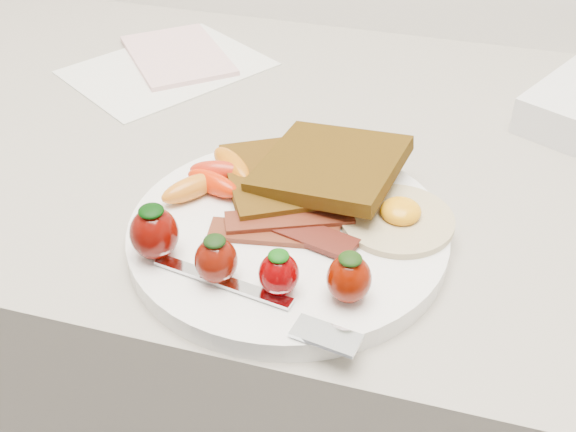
# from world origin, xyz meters

# --- Properties ---
(counter) EXTENTS (2.00, 0.60, 0.90)m
(counter) POSITION_xyz_m (0.00, 1.70, 0.45)
(counter) COLOR gray
(counter) RESTS_ON ground
(plate) EXTENTS (0.27, 0.27, 0.02)m
(plate) POSITION_xyz_m (-0.01, 1.54, 0.91)
(plate) COLOR white
(plate) RESTS_ON counter
(toast_lower) EXTENTS (0.16, 0.16, 0.01)m
(toast_lower) POSITION_xyz_m (-0.03, 1.60, 0.93)
(toast_lower) COLOR #432A09
(toast_lower) RESTS_ON plate
(toast_upper) EXTENTS (0.13, 0.13, 0.03)m
(toast_upper) POSITION_xyz_m (0.01, 1.61, 0.94)
(toast_upper) COLOR black
(toast_upper) RESTS_ON toast_lower
(fried_egg) EXTENTS (0.13, 0.13, 0.02)m
(fried_egg) POSITION_xyz_m (0.08, 1.57, 0.92)
(fried_egg) COLOR beige
(fried_egg) RESTS_ON plate
(bacon_strips) EXTENTS (0.13, 0.07, 0.01)m
(bacon_strips) POSITION_xyz_m (-0.01, 1.53, 0.92)
(bacon_strips) COLOR #4B150E
(bacon_strips) RESTS_ON plate
(baby_carrots) EXTENTS (0.08, 0.10, 0.02)m
(baby_carrots) POSITION_xyz_m (-0.09, 1.58, 0.93)
(baby_carrots) COLOR red
(baby_carrots) RESTS_ON plate
(strawberries) EXTENTS (0.19, 0.05, 0.05)m
(strawberries) POSITION_xyz_m (-0.03, 1.47, 0.94)
(strawberries) COLOR #510602
(strawberries) RESTS_ON plate
(fork) EXTENTS (0.17, 0.06, 0.00)m
(fork) POSITION_xyz_m (0.00, 1.44, 0.92)
(fork) COLOR silver
(fork) RESTS_ON plate
(paper_sheet) EXTENTS (0.26, 0.28, 0.00)m
(paper_sheet) POSITION_xyz_m (-0.25, 1.82, 0.90)
(paper_sheet) COLOR white
(paper_sheet) RESTS_ON counter
(notepad) EXTENTS (0.18, 0.19, 0.01)m
(notepad) POSITION_xyz_m (-0.25, 1.85, 0.91)
(notepad) COLOR beige
(notepad) RESTS_ON paper_sheet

